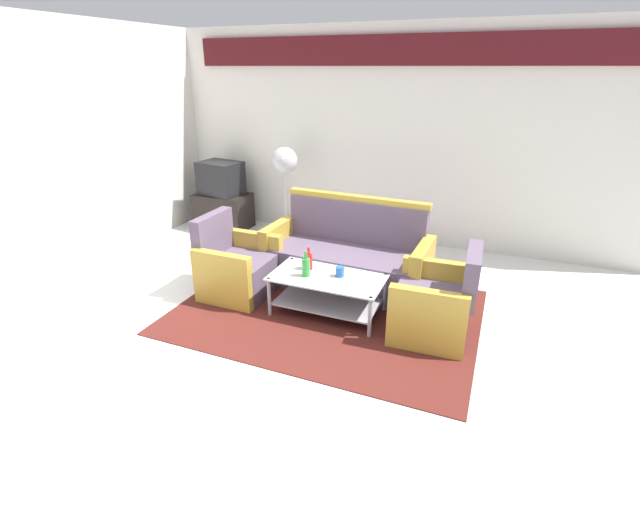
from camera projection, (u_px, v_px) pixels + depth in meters
The scene contains 13 objects.
ground_plane at pixel (306, 352), 3.92m from camera, with size 14.00×14.00×0.00m, color white.
wall_back at pixel (399, 133), 5.96m from camera, with size 6.52×0.19×2.80m.
rug at pixel (327, 311), 4.56m from camera, with size 2.93×2.13×0.01m, color #511E19.
couch at pixel (347, 259), 5.02m from camera, with size 1.83×0.81×0.96m.
armchair_left at pixel (237, 268), 4.86m from camera, with size 0.70×0.76×0.85m.
armchair_right at pixel (435, 306), 4.09m from camera, with size 0.73×0.79×0.85m.
coffee_table at pixel (328, 289), 4.43m from camera, with size 1.10×0.60×0.40m.
bottle_green at pixel (306, 267), 4.35m from camera, with size 0.08×0.08×0.26m.
bottle_red at pixel (309, 261), 4.50m from camera, with size 0.08×0.08×0.23m.
cup at pixel (340, 272), 4.36m from camera, with size 0.08×0.08×0.10m, color #2659A5.
tv_stand at pixel (224, 211), 6.87m from camera, with size 0.80×0.50×0.52m, color black.
television at pixel (221, 178), 6.68m from camera, with size 0.66×0.52×0.48m.
pedestal_fan at pixel (285, 166), 6.26m from camera, with size 0.36×0.36×1.27m.
Camera 1 is at (1.36, -3.00, 2.29)m, focal length 25.42 mm.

